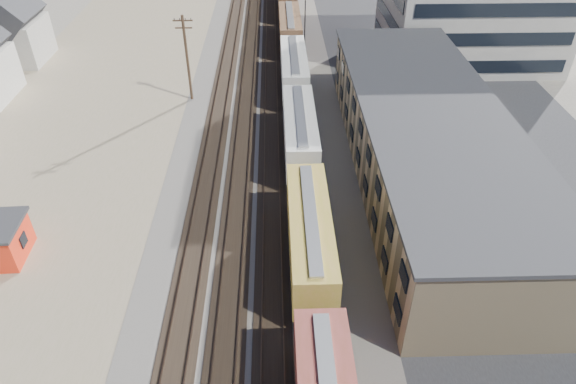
{
  "coord_description": "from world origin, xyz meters",
  "views": [
    {
      "loc": [
        1.39,
        -14.54,
        27.34
      ],
      "look_at": [
        2.35,
        18.69,
        3.0
      ],
      "focal_mm": 32.0,
      "sensor_mm": 36.0,
      "label": 1
    }
  ],
  "objects_px": {
    "maintenance_shed": "(3,240)",
    "parked_car_blue": "(456,40)",
    "freight_train": "(297,97)",
    "utility_pole_north": "(187,57)"
  },
  "relations": [
    {
      "from": "maintenance_shed",
      "to": "parked_car_blue",
      "type": "xyz_separation_m",
      "value": [
        47.58,
        44.1,
        -0.89
      ]
    },
    {
      "from": "freight_train",
      "to": "maintenance_shed",
      "type": "xyz_separation_m",
      "value": [
        -23.06,
        -21.45,
        -1.17
      ]
    },
    {
      "from": "freight_train",
      "to": "parked_car_blue",
      "type": "distance_m",
      "value": 33.44
    },
    {
      "from": "freight_train",
      "to": "maintenance_shed",
      "type": "bearing_deg",
      "value": -137.07
    },
    {
      "from": "freight_train",
      "to": "utility_pole_north",
      "type": "bearing_deg",
      "value": 155.83
    },
    {
      "from": "utility_pole_north",
      "to": "parked_car_blue",
      "type": "bearing_deg",
      "value": 24.95
    },
    {
      "from": "utility_pole_north",
      "to": "parked_car_blue",
      "type": "height_order",
      "value": "utility_pole_north"
    },
    {
      "from": "maintenance_shed",
      "to": "freight_train",
      "type": "bearing_deg",
      "value": 42.93
    },
    {
      "from": "utility_pole_north",
      "to": "parked_car_blue",
      "type": "relative_size",
      "value": 1.9
    },
    {
      "from": "utility_pole_north",
      "to": "maintenance_shed",
      "type": "bearing_deg",
      "value": -111.76
    }
  ]
}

